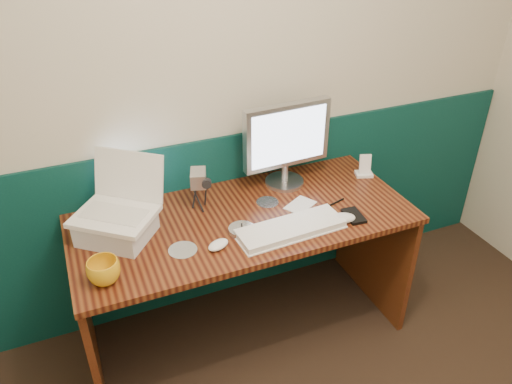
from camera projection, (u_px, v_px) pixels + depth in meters
name	position (u px, v px, depth m)	size (l,w,h in m)	color
back_wall	(227.00, 88.00, 2.40)	(3.50, 0.04, 2.50)	beige
wainscot	(232.00, 218.00, 2.78)	(3.48, 0.02, 1.00)	#073032
desk	(245.00, 277.00, 2.54)	(1.60, 0.70, 0.75)	#341009
laptop_riser	(117.00, 228.00, 2.18)	(0.29, 0.24, 0.10)	silver
laptop	(110.00, 191.00, 2.08)	(0.33, 0.26, 0.28)	white
monitor	(286.00, 144.00, 2.49)	(0.46, 0.13, 0.46)	#ADAEB2
keyboard	(291.00, 229.00, 2.23)	(0.49, 0.16, 0.03)	white
mouse_right	(343.00, 218.00, 2.30)	(0.12, 0.07, 0.04)	silver
mouse_left	(218.00, 245.00, 2.13)	(0.10, 0.06, 0.03)	white
mug	(104.00, 271.00, 1.93)	(0.13, 0.13, 0.10)	gold
camcorder	(199.00, 192.00, 2.36)	(0.08, 0.12, 0.18)	#BCBBC0
cd_spindle	(242.00, 230.00, 2.23)	(0.12, 0.12, 0.02)	silver
cd_loose_a	(183.00, 250.00, 2.13)	(0.12, 0.12, 0.00)	#B0BAC1
cd_loose_b	(267.00, 202.00, 2.45)	(0.11, 0.11, 0.00)	silver
pen	(333.00, 204.00, 2.43)	(0.01, 0.01, 0.15)	black
papers	(300.00, 205.00, 2.42)	(0.15, 0.10, 0.00)	silver
dock	(364.00, 174.00, 2.68)	(0.09, 0.07, 0.02)	white
music_player	(365.00, 164.00, 2.64)	(0.06, 0.01, 0.11)	white
pda	(354.00, 216.00, 2.34)	(0.07, 0.13, 0.01)	black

